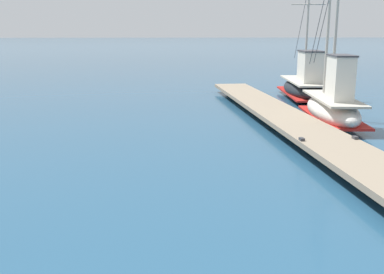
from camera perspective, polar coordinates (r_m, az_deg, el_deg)
The scene contains 3 objects.
floating_dock at distance 17.45m, azimuth 11.35°, elevation 2.44°, with size 3.27×20.32×0.53m.
fishing_boat_1 at distance 24.63m, azimuth 13.91°, elevation 6.24°, with size 2.33×6.02×6.27m.
fishing_boat_2 at distance 18.19m, azimuth 17.07°, elevation 3.84°, with size 1.88×6.63×6.87m.
Camera 1 is at (2.09, 0.04, 3.55)m, focal length 43.11 mm.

